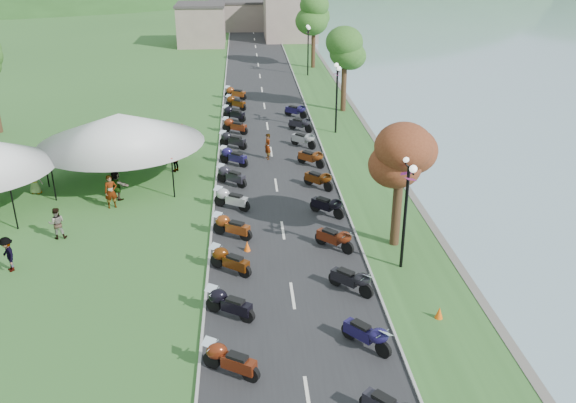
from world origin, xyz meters
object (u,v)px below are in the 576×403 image
object	(u,v)px
vendor_tent_main	(122,146)
pedestrian_c	(11,270)
pedestrian_a	(113,207)
pedestrian_b	(59,238)

from	to	relation	value
vendor_tent_main	pedestrian_c	size ratio (longest dim) A/B	4.03
vendor_tent_main	pedestrian_a	distance (m)	4.88
vendor_tent_main	pedestrian_a	bearing A→B (deg)	-89.32
vendor_tent_main	pedestrian_c	distance (m)	11.60
pedestrian_b	pedestrian_c	size ratio (longest dim) A/B	0.99
pedestrian_a	pedestrian_b	xyz separation A→B (m)	(-1.93, -3.48, 0.00)
vendor_tent_main	pedestrian_a	world-z (taller)	vendor_tent_main
pedestrian_b	pedestrian_c	world-z (taller)	pedestrian_c
pedestrian_b	pedestrian_c	distance (m)	3.30
vendor_tent_main	pedestrian_b	size ratio (longest dim) A/B	4.08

